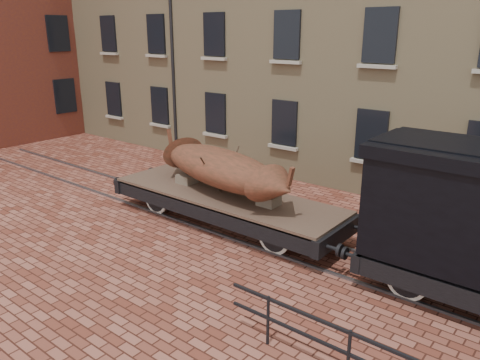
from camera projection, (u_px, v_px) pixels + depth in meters
The scene contains 4 objects.
ground at pixel (259, 235), 13.29m from camera, with size 90.00×90.00×0.00m, color maroon.
rail_track at pixel (259, 234), 13.28m from camera, with size 30.00×1.52×0.06m.
flatcar_wagon at pixel (225, 200), 13.81m from camera, with size 8.33×2.26×1.26m.
iron_boat at pixel (221, 167), 13.60m from camera, with size 5.90×2.72×1.45m.
Camera 1 is at (7.19, -9.85, 5.55)m, focal length 35.00 mm.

